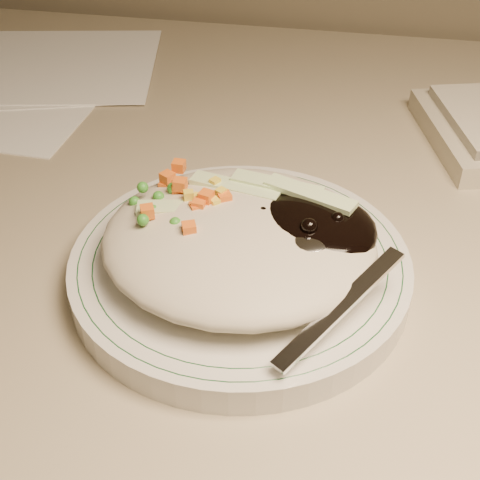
# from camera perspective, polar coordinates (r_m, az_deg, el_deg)

# --- Properties ---
(desk) EXTENTS (1.40, 0.70, 0.74)m
(desk) POSITION_cam_1_polar(r_m,az_deg,el_deg) (0.74, 7.46, -7.63)
(desk) COLOR gray
(desk) RESTS_ON ground
(plate) EXTENTS (0.25, 0.25, 0.02)m
(plate) POSITION_cam_1_polar(r_m,az_deg,el_deg) (0.49, 0.00, -2.40)
(plate) COLOR silver
(plate) RESTS_ON desk
(plate_rim) EXTENTS (0.23, 0.23, 0.00)m
(plate_rim) POSITION_cam_1_polar(r_m,az_deg,el_deg) (0.48, 0.00, -1.50)
(plate_rim) COLOR #144723
(plate_rim) RESTS_ON plate
(meal) EXTENTS (0.21, 0.19, 0.05)m
(meal) POSITION_cam_1_polar(r_m,az_deg,el_deg) (0.47, 0.50, 0.42)
(meal) COLOR #B5AB93
(meal) RESTS_ON plate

